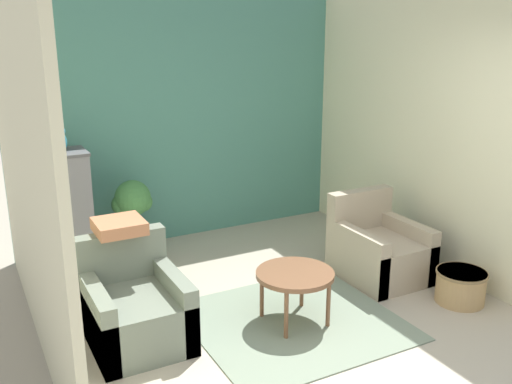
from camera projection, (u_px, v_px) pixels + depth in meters
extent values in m
cube|color=#4C897A|center=(184.00, 119.00, 6.45)|extent=(3.87, 0.06, 2.77)
cube|color=beige|center=(24.00, 172.00, 4.12)|extent=(0.06, 3.41, 2.77)
cube|color=beige|center=(420.00, 129.00, 5.84)|extent=(0.06, 3.41, 2.77)
cube|color=gray|center=(294.00, 321.00, 4.80)|extent=(1.66, 1.57, 0.01)
cylinder|color=brown|center=(295.00, 274.00, 4.68)|extent=(0.65, 0.65, 0.04)
cylinder|color=brown|center=(286.00, 315.00, 4.48)|extent=(0.04, 0.04, 0.42)
cylinder|color=brown|center=(328.00, 304.00, 4.67)|extent=(0.04, 0.04, 0.42)
cylinder|color=brown|center=(262.00, 295.00, 4.82)|extent=(0.04, 0.04, 0.42)
cylinder|color=brown|center=(302.00, 285.00, 5.01)|extent=(0.04, 0.04, 0.42)
cube|color=slate|center=(137.00, 319.00, 4.44)|extent=(0.72, 0.84, 0.41)
cube|color=slate|center=(121.00, 255.00, 4.63)|extent=(0.72, 0.14, 0.40)
cube|color=slate|center=(97.00, 320.00, 4.29)|extent=(0.12, 0.84, 0.55)
cube|color=slate|center=(173.00, 302.00, 4.56)|extent=(0.12, 0.84, 0.55)
cube|color=tan|center=(380.00, 258.00, 5.60)|extent=(0.72, 0.84, 0.41)
cube|color=tan|center=(360.00, 209.00, 5.79)|extent=(0.72, 0.14, 0.40)
cube|color=tan|center=(356.00, 257.00, 5.45)|extent=(0.12, 0.84, 0.55)
cube|color=tan|center=(404.00, 246.00, 5.72)|extent=(0.12, 0.84, 0.55)
cube|color=#555559|center=(73.00, 266.00, 5.77)|extent=(0.52, 0.52, 0.11)
cube|color=gray|center=(67.00, 209.00, 5.59)|extent=(0.43, 0.43, 1.11)
cube|color=#555559|center=(62.00, 153.00, 5.43)|extent=(0.45, 0.45, 0.03)
ellipsoid|color=teal|center=(61.00, 142.00, 5.40)|extent=(0.11, 0.14, 0.18)
sphere|color=teal|center=(60.00, 131.00, 5.36)|extent=(0.10, 0.10, 0.10)
cone|color=gold|center=(61.00, 133.00, 5.33)|extent=(0.04, 0.04, 0.04)
cone|color=teal|center=(60.00, 143.00, 5.46)|extent=(0.06, 0.12, 0.16)
cylinder|color=brown|center=(136.00, 247.00, 6.13)|extent=(0.30, 0.30, 0.22)
cylinder|color=brown|center=(134.00, 224.00, 6.06)|extent=(0.04, 0.04, 0.30)
sphere|color=#427F42|center=(133.00, 198.00, 5.98)|extent=(0.38, 0.38, 0.38)
sphere|color=#427F42|center=(122.00, 205.00, 5.98)|extent=(0.23, 0.23, 0.23)
sphere|color=#427F42|center=(143.00, 202.00, 6.01)|extent=(0.21, 0.21, 0.21)
cylinder|color=tan|center=(461.00, 287.00, 5.11)|extent=(0.43, 0.43, 0.30)
cylinder|color=olive|center=(462.00, 273.00, 5.08)|extent=(0.45, 0.45, 0.02)
cube|color=#B2704C|center=(119.00, 226.00, 4.55)|extent=(0.38, 0.38, 0.10)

